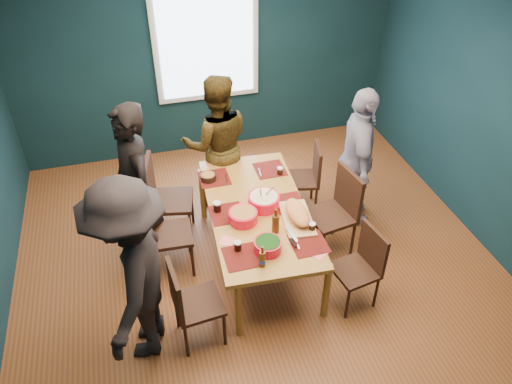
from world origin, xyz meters
TOP-DOWN VIEW (x-y plane):
  - room at (0.00, 0.27)m, footprint 5.01×5.01m
  - dining_table at (0.01, 0.07)m, footprint 1.06×1.95m
  - chair_left_far at (-0.88, 0.74)m, footprint 0.54×0.54m
  - chair_left_mid at (-0.95, 0.23)m, footprint 0.45×0.45m
  - chair_left_near at (-0.84, -0.73)m, footprint 0.44×0.44m
  - chair_right_far at (0.83, 0.79)m, footprint 0.47×0.47m
  - chair_right_mid at (0.88, 0.05)m, footprint 0.51×0.51m
  - chair_right_near at (0.82, -0.69)m, footprint 0.44×0.44m
  - person_far_left at (-1.13, 0.48)m, footprint 0.59×0.75m
  - person_back at (-0.16, 1.18)m, footprint 0.87×0.71m
  - person_right at (1.26, 0.48)m, footprint 0.66×1.05m
  - person_near_left at (-1.24, -0.67)m, footprint 0.97×1.30m
  - bowl_salad at (-0.18, -0.07)m, footprint 0.28×0.28m
  - bowl_dumpling at (0.08, 0.09)m, footprint 0.31×0.31m
  - bowl_herbs at (-0.06, -0.52)m, footprint 0.25×0.25m
  - cutting_board at (0.33, -0.19)m, footprint 0.34×0.68m
  - small_bowl at (-0.37, 0.68)m, footprint 0.17×0.17m
  - beer_bottle_a at (-0.16, -0.69)m, footprint 0.06×0.06m
  - beer_bottle_b at (0.08, -0.30)m, footprint 0.07×0.07m
  - cola_glass_a at (-0.32, -0.45)m, footprint 0.07×0.07m
  - cola_glass_b at (0.41, -0.38)m, footprint 0.06×0.06m
  - cola_glass_c at (0.40, 0.57)m, footprint 0.06×0.06m
  - cola_glass_d at (-0.39, 0.14)m, footprint 0.08×0.08m
  - napkin_a at (0.39, 0.13)m, footprint 0.17×0.17m
  - napkin_b at (-0.39, -0.31)m, footprint 0.17×0.17m
  - napkin_c at (0.36, -0.68)m, footprint 0.19×0.19m

SIDE VIEW (x-z plane):
  - chair_right_near at x=0.82m, z-range 0.07..0.92m
  - chair_right_far at x=0.83m, z-range 0.07..0.93m
  - chair_left_near at x=-0.84m, z-range 0.07..0.97m
  - chair_left_mid at x=-0.95m, z-range 0.08..1.01m
  - chair_right_mid at x=0.88m, z-range 0.08..1.06m
  - chair_left_far at x=-0.88m, z-range 0.08..1.09m
  - dining_table at x=0.01m, z-range 0.29..1.01m
  - napkin_b at x=-0.39m, z-range 0.72..0.72m
  - napkin_a at x=0.39m, z-range 0.72..0.72m
  - napkin_c at x=0.36m, z-range 0.72..0.72m
  - small_bowl at x=-0.37m, z-range 0.72..0.79m
  - cola_glass_c at x=0.40m, z-range 0.73..0.81m
  - cola_glass_b at x=0.41m, z-range 0.73..0.81m
  - cola_glass_a at x=-0.32m, z-range 0.73..0.82m
  - bowl_herbs at x=-0.06m, z-range 0.72..0.84m
  - cola_glass_d at x=-0.39m, z-range 0.73..0.83m
  - bowl_salad at x=-0.18m, z-range 0.72..0.84m
  - cutting_board at x=0.33m, z-range 0.71..0.86m
  - bowl_dumpling at x=0.08m, z-range 0.64..0.94m
  - beer_bottle_a at x=-0.16m, z-range 0.69..0.91m
  - beer_bottle_b at x=0.08m, z-range 0.69..0.96m
  - person_right at x=1.26m, z-range 0.00..1.66m
  - person_back at x=-0.16m, z-range 0.00..1.67m
  - person_near_left at x=-1.24m, z-range 0.00..1.80m
  - person_far_left at x=-1.13m, z-range 0.00..1.80m
  - room at x=0.00m, z-range 0.01..2.73m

